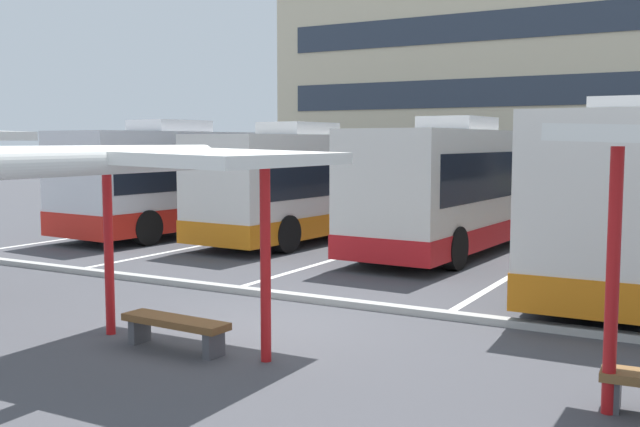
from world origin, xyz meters
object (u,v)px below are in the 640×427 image
(coach_bus_0, at_px, (199,180))
(coach_bus_2, at_px, (477,185))
(coach_bus_3, at_px, (639,193))
(waiting_shelter_1, at_px, (167,161))
(coach_bus_1, at_px, (322,184))
(bench_1, at_px, (175,326))

(coach_bus_0, distance_m, coach_bus_2, 8.93)
(coach_bus_3, bearing_deg, waiting_shelter_1, -116.65)
(coach_bus_1, xyz_separation_m, waiting_shelter_1, (4.28, -11.95, 1.04))
(coach_bus_0, bearing_deg, coach_bus_3, -6.44)
(coach_bus_0, bearing_deg, coach_bus_1, 9.66)
(coach_bus_0, distance_m, bench_1, 14.05)
(coach_bus_2, bearing_deg, coach_bus_0, -171.13)
(coach_bus_0, xyz_separation_m, waiting_shelter_1, (8.47, -11.24, 0.99))
(coach_bus_0, relative_size, waiting_shelter_1, 2.13)
(coach_bus_0, height_order, waiting_shelter_1, coach_bus_0)
(waiting_shelter_1, xyz_separation_m, bench_1, (0.00, 0.11, -2.31))
(coach_bus_2, bearing_deg, coach_bus_1, -171.84)
(coach_bus_0, relative_size, coach_bus_2, 0.84)
(waiting_shelter_1, bearing_deg, coach_bus_2, 88.42)
(bench_1, bearing_deg, coach_bus_0, 127.27)
(coach_bus_3, bearing_deg, coach_bus_0, 173.56)
(coach_bus_0, bearing_deg, bench_1, -52.73)
(coach_bus_2, distance_m, waiting_shelter_1, 12.66)
(coach_bus_3, height_order, bench_1, coach_bus_3)
(coach_bus_2, bearing_deg, waiting_shelter_1, -91.58)
(coach_bus_3, relative_size, waiting_shelter_1, 2.58)
(coach_bus_1, bearing_deg, coach_bus_3, -13.62)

